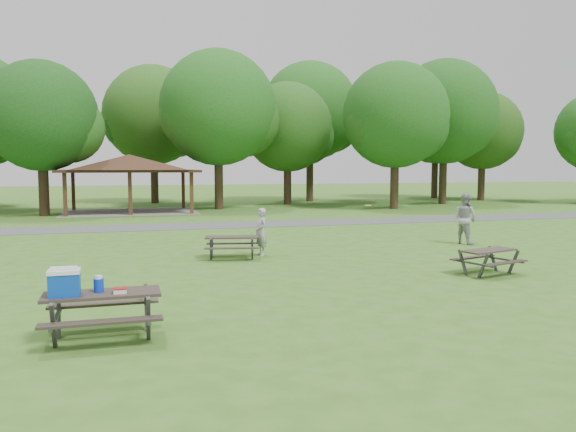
% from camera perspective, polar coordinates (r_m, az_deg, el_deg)
% --- Properties ---
extents(ground, '(160.00, 160.00, 0.00)m').
position_cam_1_polar(ground, '(14.92, 0.56, -6.36)').
color(ground, '#37671D').
rests_on(ground, ground).
extents(asphalt_path, '(120.00, 3.20, 0.02)m').
position_cam_1_polar(asphalt_path, '(28.48, -7.51, -0.95)').
color(asphalt_path, '#4A4A4C').
rests_on(asphalt_path, ground).
extents(pavilion, '(8.60, 7.01, 3.76)m').
position_cam_1_polar(pavilion, '(38.02, -15.83, 5.00)').
color(pavilion, '#372214').
rests_on(pavilion, ground).
extents(tree_row_d, '(6.93, 6.60, 9.27)m').
position_cam_1_polar(tree_row_d, '(36.96, -23.66, 8.97)').
color(tree_row_d, black).
rests_on(tree_row_d, ground).
extents(tree_row_e, '(8.40, 8.00, 11.02)m').
position_cam_1_polar(tree_row_e, '(39.74, -6.99, 10.51)').
color(tree_row_e, '#302115').
rests_on(tree_row_e, ground).
extents(tree_row_f, '(7.35, 7.00, 9.55)m').
position_cam_1_polar(tree_row_f, '(44.38, 0.05, 8.75)').
color(tree_row_f, '#311F16').
rests_on(tree_row_f, ground).
extents(tree_row_g, '(7.77, 7.40, 10.25)m').
position_cam_1_polar(tree_row_g, '(40.56, 10.96, 9.70)').
color(tree_row_g, '#302115').
rests_on(tree_row_g, ground).
extents(tree_row_h, '(8.61, 8.20, 11.37)m').
position_cam_1_polar(tree_row_h, '(46.59, 15.69, 9.85)').
color(tree_row_h, black).
rests_on(tree_row_h, ground).
extents(tree_row_i, '(7.14, 6.80, 9.52)m').
position_cam_1_polar(tree_row_i, '(52.70, 19.23, 7.95)').
color(tree_row_i, '#322216').
rests_on(tree_row_i, ground).
extents(tree_deep_b, '(8.40, 8.00, 11.13)m').
position_cam_1_polar(tree_deep_b, '(47.27, -13.41, 9.65)').
color(tree_deep_b, black).
rests_on(tree_deep_b, ground).
extents(tree_deep_c, '(8.82, 8.40, 11.90)m').
position_cam_1_polar(tree_deep_c, '(48.73, 2.36, 10.30)').
color(tree_deep_c, '#312316').
rests_on(tree_deep_c, ground).
extents(tree_deep_d, '(8.40, 8.00, 11.27)m').
position_cam_1_polar(tree_deep_d, '(55.47, 14.86, 9.06)').
color(tree_deep_d, black).
rests_on(tree_deep_d, ground).
extents(picnic_table_near, '(1.94, 1.58, 1.34)m').
position_cam_1_polar(picnic_table_near, '(10.12, -19.44, -7.68)').
color(picnic_table_near, '#2E2521').
rests_on(picnic_table_near, ground).
extents(picnic_table_middle, '(1.94, 1.67, 0.74)m').
position_cam_1_polar(picnic_table_middle, '(18.16, -5.73, -2.61)').
color(picnic_table_middle, '#302823').
rests_on(picnic_table_middle, ground).
extents(picnic_table_far, '(1.93, 1.71, 0.71)m').
position_cam_1_polar(picnic_table_far, '(16.37, 19.70, -3.80)').
color(picnic_table_far, '#312B23').
rests_on(picnic_table_far, ground).
extents(frisbee_in_flight, '(0.29, 0.29, 0.02)m').
position_cam_1_polar(frisbee_in_flight, '(20.15, 8.14, 1.08)').
color(frisbee_in_flight, yellow).
rests_on(frisbee_in_flight, ground).
extents(frisbee_thrower, '(0.49, 0.64, 1.58)m').
position_cam_1_polar(frisbee_thrower, '(18.65, -2.76, -1.62)').
color(frisbee_thrower, '#A9A9AC').
rests_on(frisbee_thrower, ground).
extents(frisbee_catcher, '(1.00, 1.13, 1.95)m').
position_cam_1_polar(frisbee_catcher, '(22.51, 17.56, -0.24)').
color(frisbee_catcher, '#A0A0A2').
rests_on(frisbee_catcher, ground).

